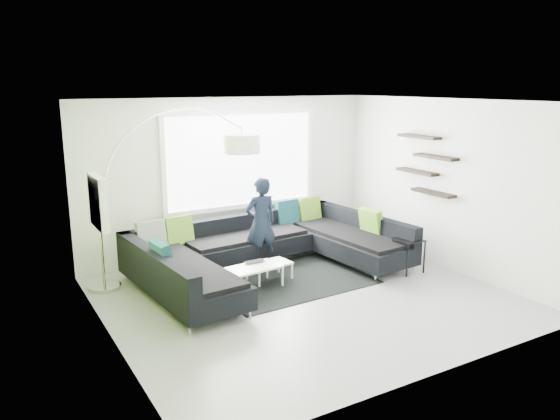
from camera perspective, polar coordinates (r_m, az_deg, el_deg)
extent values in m
plane|color=gray|center=(8.03, 2.72, -9.10)|extent=(5.50, 5.50, 0.00)
cube|color=silver|center=(9.76, -5.19, 3.44)|extent=(5.50, 0.04, 2.80)
cube|color=silver|center=(5.75, 16.55, -3.98)|extent=(5.50, 0.04, 2.80)
cube|color=silver|center=(6.57, -17.74, -1.94)|extent=(0.04, 5.00, 2.80)
cube|color=silver|center=(9.37, 17.10, 2.50)|extent=(0.04, 5.00, 2.80)
cube|color=white|center=(7.44, 2.95, 11.29)|extent=(5.50, 5.00, 0.04)
cube|color=#7FB72D|center=(6.57, -17.65, -1.93)|extent=(0.01, 5.00, 2.80)
cube|color=white|center=(9.77, -4.06, 5.24)|extent=(2.96, 0.06, 1.68)
cube|color=white|center=(7.11, -18.38, 0.80)|extent=(0.12, 0.66, 0.66)
cube|color=black|center=(9.52, 15.01, 4.62)|extent=(0.20, 1.24, 0.95)
cube|color=black|center=(8.81, -0.84, -5.52)|extent=(4.36, 2.91, 0.44)
cube|color=black|center=(8.70, -0.84, -3.12)|extent=(4.36, 2.91, 0.33)
cube|color=#4C7219|center=(8.68, -0.85, -2.71)|extent=(3.73, 0.52, 0.46)
cube|color=black|center=(8.67, 0.76, -7.32)|extent=(2.52, 1.88, 0.01)
cube|color=white|center=(8.47, -1.89, -6.65)|extent=(1.09, 0.70, 0.34)
cube|color=black|center=(9.21, 13.24, -4.65)|extent=(0.41, 0.41, 0.56)
imported|color=black|center=(9.05, -2.02, -1.38)|extent=(0.57, 0.38, 1.54)
imported|color=black|center=(8.40, -2.52, -5.52)|extent=(0.35, 0.24, 0.03)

